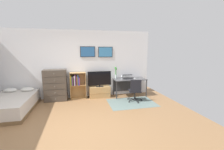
{
  "coord_description": "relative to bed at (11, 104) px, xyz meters",
  "views": [
    {
      "loc": [
        0.01,
        -3.79,
        1.96
      ],
      "look_at": [
        1.24,
        1.5,
        1.03
      ],
      "focal_mm": 24.21,
      "sensor_mm": 36.0,
      "label": 1
    }
  ],
  "objects": [
    {
      "name": "office_chair",
      "position": [
        4.16,
        -0.05,
        0.22
      ],
      "size": [
        0.58,
        0.57,
        0.86
      ],
      "rotation": [
        0.0,
        0.0,
        -0.18
      ],
      "color": "#232326",
      "rests_on": "ground_plane"
    },
    {
      "name": "dresser",
      "position": [
        1.26,
        0.78,
        0.36
      ],
      "size": [
        0.83,
        0.46,
        1.2
      ],
      "color": "#4C4238",
      "rests_on": "ground_plane"
    },
    {
      "name": "wall_back_with_posters",
      "position": [
        2.09,
        1.05,
        1.12
      ],
      "size": [
        6.12,
        0.09,
        2.7
      ],
      "color": "white",
      "rests_on": "ground_plane"
    },
    {
      "name": "ground_plane",
      "position": [
        2.08,
        -1.37,
        -0.24
      ],
      "size": [
        7.2,
        7.2,
        0.0
      ],
      "primitive_type": "plane",
      "color": "#936B44"
    },
    {
      "name": "bed",
      "position": [
        0.0,
        0.0,
        0.0
      ],
      "size": [
        1.32,
        2.02,
        0.59
      ],
      "rotation": [
        0.0,
        0.0,
        -0.02
      ],
      "color": "brown",
      "rests_on": "ground_plane"
    },
    {
      "name": "laptop",
      "position": [
        4.14,
        0.75,
        0.57
      ],
      "size": [
        0.45,
        0.48,
        0.17
      ],
      "rotation": [
        0.0,
        0.0,
        -0.13
      ],
      "color": "#333338",
      "rests_on": "desk"
    },
    {
      "name": "tv_stand",
      "position": [
        2.95,
        0.79,
        -0.01
      ],
      "size": [
        0.83,
        0.41,
        0.45
      ],
      "color": "tan",
      "rests_on": "ground_plane"
    },
    {
      "name": "bamboo_vase",
      "position": [
        3.67,
        0.9,
        0.73
      ],
      "size": [
        0.09,
        0.1,
        0.48
      ],
      "color": "silver",
      "rests_on": "desk"
    },
    {
      "name": "computer_mouse",
      "position": [
        4.4,
        0.62,
        0.52
      ],
      "size": [
        0.06,
        0.1,
        0.03
      ],
      "primitive_type": "ellipsoid",
      "color": "silver",
      "rests_on": "desk"
    },
    {
      "name": "television",
      "position": [
        2.95,
        0.77,
        0.53
      ],
      "size": [
        0.94,
        0.16,
        0.63
      ],
      "color": "black",
      "rests_on": "tv_stand"
    },
    {
      "name": "desk",
      "position": [
        4.21,
        0.76,
        0.37
      ],
      "size": [
        1.33,
        0.63,
        0.74
      ],
      "color": "#4C4C4F",
      "rests_on": "ground_plane"
    },
    {
      "name": "wine_glass",
      "position": [
        3.85,
        0.65,
        0.64
      ],
      "size": [
        0.07,
        0.07,
        0.18
      ],
      "color": "silver",
      "rests_on": "desk"
    },
    {
      "name": "area_rug",
      "position": [
        4.01,
        -0.13,
        -0.23
      ],
      "size": [
        1.7,
        1.2,
        0.01
      ],
      "primitive_type": "cube",
      "color": "slate",
      "rests_on": "ground_plane"
    },
    {
      "name": "bookshelf",
      "position": [
        2.05,
        0.84,
        0.38
      ],
      "size": [
        0.61,
        0.3,
        1.05
      ],
      "color": "tan",
      "rests_on": "ground_plane"
    }
  ]
}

